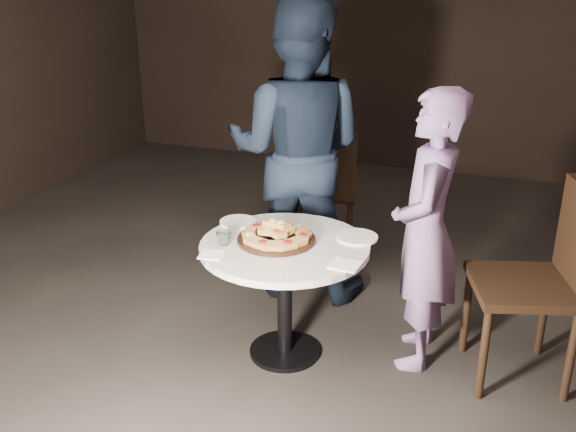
% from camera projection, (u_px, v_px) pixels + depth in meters
% --- Properties ---
extents(floor, '(7.00, 7.00, 0.00)m').
position_uv_depth(floor, '(285.00, 347.00, 3.48)').
color(floor, black).
rests_on(floor, ground).
extents(table, '(0.91, 0.91, 0.64)m').
position_uv_depth(table, '(285.00, 265.00, 3.24)').
color(table, black).
rests_on(table, ground).
extents(serving_board, '(0.52, 0.52, 0.02)m').
position_uv_depth(serving_board, '(276.00, 239.00, 3.22)').
color(serving_board, black).
rests_on(serving_board, table).
extents(focaccia_pile, '(0.35, 0.36, 0.09)m').
position_uv_depth(focaccia_pile, '(277.00, 233.00, 3.21)').
color(focaccia_pile, '#A77F40').
rests_on(focaccia_pile, serving_board).
extents(plate_left, '(0.23, 0.23, 0.01)m').
position_uv_depth(plate_left, '(238.00, 222.00, 3.45)').
color(plate_left, white).
rests_on(plate_left, table).
extents(plate_right, '(0.24, 0.24, 0.01)m').
position_uv_depth(plate_right, '(357.00, 237.00, 3.26)').
color(plate_right, white).
rests_on(plate_right, table).
extents(water_glass, '(0.09, 0.09, 0.07)m').
position_uv_depth(water_glass, '(224.00, 238.00, 3.17)').
color(water_glass, silver).
rests_on(water_glass, table).
extents(napkin_near, '(0.13, 0.13, 0.01)m').
position_uv_depth(napkin_near, '(212.00, 254.00, 3.07)').
color(napkin_near, white).
rests_on(napkin_near, table).
extents(napkin_far, '(0.15, 0.15, 0.01)m').
position_uv_depth(napkin_far, '(345.00, 265.00, 2.96)').
color(napkin_far, white).
rests_on(napkin_far, table).
extents(chair_far, '(0.52, 0.54, 0.92)m').
position_uv_depth(chair_far, '(324.00, 185.00, 4.38)').
color(chair_far, black).
rests_on(chair_far, ground).
extents(chair_right, '(0.60, 0.59, 1.00)m').
position_uv_depth(chair_right, '(547.00, 272.00, 3.04)').
color(chair_right, black).
rests_on(chair_right, ground).
extents(diner_navy, '(0.94, 0.77, 1.80)m').
position_uv_depth(diner_navy, '(297.00, 151.00, 3.81)').
color(diner_navy, black).
rests_on(diner_navy, ground).
extents(diner_teal, '(0.39, 0.55, 1.42)m').
position_uv_depth(diner_teal, '(426.00, 232.00, 3.14)').
color(diner_teal, slate).
rests_on(diner_teal, ground).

